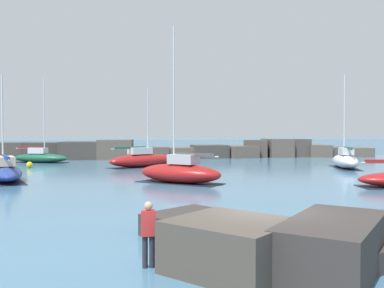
{
  "coord_description": "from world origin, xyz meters",
  "views": [
    {
      "loc": [
        -4.0,
        -11.42,
        3.48
      ],
      "look_at": [
        2.15,
        25.45,
        2.37
      ],
      "focal_mm": 40.0,
      "sensor_mm": 36.0,
      "label": 1
    }
  ],
  "objects_px": {
    "sailboat_moored_3": "(40,157)",
    "sailboat_moored_5": "(180,172)",
    "sailboat_moored_2": "(345,160)",
    "mooring_buoy_orange_near": "(30,165)",
    "sailboat_moored_0": "(143,160)",
    "person_on_rocks": "(148,231)",
    "sailboat_moored_1": "(4,172)"
  },
  "relations": [
    {
      "from": "sailboat_moored_2",
      "to": "sailboat_moored_3",
      "type": "distance_m",
      "value": 32.09
    },
    {
      "from": "sailboat_moored_5",
      "to": "sailboat_moored_2",
      "type": "bearing_deg",
      "value": 27.72
    },
    {
      "from": "sailboat_moored_1",
      "to": "sailboat_moored_2",
      "type": "xyz_separation_m",
      "value": [
        29.11,
        5.49,
        0.11
      ]
    },
    {
      "from": "person_on_rocks",
      "to": "sailboat_moored_2",
      "type": "bearing_deg",
      "value": 52.67
    },
    {
      "from": "sailboat_moored_0",
      "to": "mooring_buoy_orange_near",
      "type": "bearing_deg",
      "value": 175.55
    },
    {
      "from": "sailboat_moored_2",
      "to": "sailboat_moored_3",
      "type": "xyz_separation_m",
      "value": [
        -29.75,
        12.01,
        -0.11
      ]
    },
    {
      "from": "sailboat_moored_1",
      "to": "sailboat_moored_2",
      "type": "bearing_deg",
      "value": 10.68
    },
    {
      "from": "sailboat_moored_2",
      "to": "mooring_buoy_orange_near",
      "type": "xyz_separation_m",
      "value": [
        -29.53,
        5.21,
        -0.45
      ]
    },
    {
      "from": "mooring_buoy_orange_near",
      "to": "sailboat_moored_3",
      "type": "bearing_deg",
      "value": 91.84
    },
    {
      "from": "sailboat_moored_0",
      "to": "sailboat_moored_3",
      "type": "height_order",
      "value": "sailboat_moored_3"
    },
    {
      "from": "mooring_buoy_orange_near",
      "to": "person_on_rocks",
      "type": "xyz_separation_m",
      "value": [
        9.29,
        -31.76,
        0.65
      ]
    },
    {
      "from": "sailboat_moored_1",
      "to": "person_on_rocks",
      "type": "bearing_deg",
      "value": -67.18
    },
    {
      "from": "sailboat_moored_3",
      "to": "sailboat_moored_5",
      "type": "distance_m",
      "value": 24.52
    },
    {
      "from": "sailboat_moored_5",
      "to": "mooring_buoy_orange_near",
      "type": "xyz_separation_m",
      "value": [
        -12.53,
        14.15,
        -0.45
      ]
    },
    {
      "from": "sailboat_moored_0",
      "to": "sailboat_moored_2",
      "type": "bearing_deg",
      "value": -13.11
    },
    {
      "from": "sailboat_moored_0",
      "to": "mooring_buoy_orange_near",
      "type": "relative_size",
      "value": 9.61
    },
    {
      "from": "sailboat_moored_1",
      "to": "mooring_buoy_orange_near",
      "type": "height_order",
      "value": "sailboat_moored_1"
    },
    {
      "from": "sailboat_moored_2",
      "to": "mooring_buoy_orange_near",
      "type": "height_order",
      "value": "sailboat_moored_2"
    },
    {
      "from": "sailboat_moored_1",
      "to": "person_on_rocks",
      "type": "height_order",
      "value": "sailboat_moored_1"
    },
    {
      "from": "sailboat_moored_1",
      "to": "mooring_buoy_orange_near",
      "type": "relative_size",
      "value": 9.97
    },
    {
      "from": "sailboat_moored_2",
      "to": "sailboat_moored_5",
      "type": "relative_size",
      "value": 0.84
    },
    {
      "from": "sailboat_moored_0",
      "to": "sailboat_moored_3",
      "type": "distance_m",
      "value": 13.34
    },
    {
      "from": "sailboat_moored_0",
      "to": "sailboat_moored_2",
      "type": "height_order",
      "value": "sailboat_moored_2"
    },
    {
      "from": "sailboat_moored_3",
      "to": "person_on_rocks",
      "type": "height_order",
      "value": "sailboat_moored_3"
    },
    {
      "from": "sailboat_moored_3",
      "to": "mooring_buoy_orange_near",
      "type": "height_order",
      "value": "sailboat_moored_3"
    },
    {
      "from": "sailboat_moored_3",
      "to": "sailboat_moored_5",
      "type": "height_order",
      "value": "sailboat_moored_5"
    },
    {
      "from": "sailboat_moored_5",
      "to": "mooring_buoy_orange_near",
      "type": "height_order",
      "value": "sailboat_moored_5"
    },
    {
      "from": "sailboat_moored_3",
      "to": "sailboat_moored_2",
      "type": "bearing_deg",
      "value": -21.99
    },
    {
      "from": "sailboat_moored_1",
      "to": "sailboat_moored_3",
      "type": "height_order",
      "value": "sailboat_moored_3"
    },
    {
      "from": "sailboat_moored_3",
      "to": "person_on_rocks",
      "type": "distance_m",
      "value": 39.71
    },
    {
      "from": "sailboat_moored_1",
      "to": "sailboat_moored_5",
      "type": "height_order",
      "value": "sailboat_moored_5"
    },
    {
      "from": "sailboat_moored_1",
      "to": "sailboat_moored_3",
      "type": "xyz_separation_m",
      "value": [
        -0.64,
        17.5,
        -0.0
      ]
    }
  ]
}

